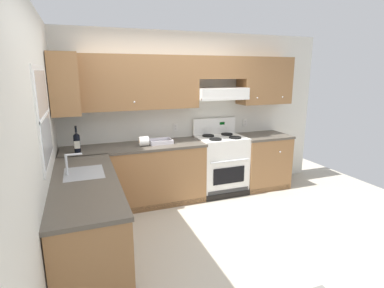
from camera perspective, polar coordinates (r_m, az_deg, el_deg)
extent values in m
plane|color=#B2AA99|center=(3.80, 1.66, -17.43)|extent=(7.04, 7.04, 0.00)
cube|color=silver|center=(4.98, -0.43, 5.68)|extent=(4.68, 0.12, 2.55)
cube|color=olive|center=(4.45, -11.33, 11.29)|extent=(1.94, 0.34, 0.76)
cube|color=olive|center=(5.29, 13.53, 11.48)|extent=(0.89, 0.34, 0.76)
cube|color=olive|center=(4.87, 5.16, 14.12)|extent=(0.80, 0.34, 0.34)
cube|color=white|center=(4.85, 5.27, 9.51)|extent=(0.80, 0.46, 0.17)
cube|color=white|center=(4.66, 6.44, 8.40)|extent=(0.80, 0.03, 0.04)
sphere|color=silver|center=(4.29, -10.76, 7.76)|extent=(0.02, 0.02, 0.02)
sphere|color=silver|center=(5.02, 12.20, 8.49)|extent=(0.02, 0.02, 0.02)
sphere|color=silver|center=(5.30, 16.68, 8.48)|extent=(0.02, 0.02, 0.02)
cube|color=silver|center=(4.86, -3.13, 3.13)|extent=(0.08, 0.01, 0.12)
cube|color=silver|center=(4.85, -3.12, 3.38)|extent=(0.03, 0.00, 0.03)
cube|color=silver|center=(4.86, -3.11, 2.87)|extent=(0.03, 0.00, 0.03)
cube|color=silver|center=(5.37, 9.94, 3.95)|extent=(0.08, 0.01, 0.12)
cube|color=silver|center=(5.37, 9.98, 4.18)|extent=(0.03, 0.00, 0.03)
cube|color=silver|center=(5.37, 9.96, 3.71)|extent=(0.03, 0.00, 0.03)
cube|color=silver|center=(3.20, -26.82, -0.17)|extent=(0.12, 4.00, 2.55)
cube|color=white|center=(3.15, -26.36, 4.77)|extent=(0.04, 1.00, 0.92)
cube|color=white|center=(3.14, -26.00, 4.80)|extent=(0.01, 0.90, 0.82)
cube|color=white|center=(3.14, -25.94, 4.81)|extent=(0.01, 0.90, 0.02)
cube|color=olive|center=(4.21, -22.85, 10.40)|extent=(0.34, 0.64, 0.76)
cube|color=olive|center=(4.57, -10.48, -6.09)|extent=(2.01, 0.61, 0.87)
cube|color=#51493F|center=(4.44, -10.72, -0.56)|extent=(2.03, 0.63, 0.04)
cube|color=olive|center=(5.37, 13.03, -3.27)|extent=(0.80, 0.61, 0.87)
cube|color=#51493F|center=(5.26, 13.29, 1.48)|extent=(0.83, 0.63, 0.04)
cube|color=black|center=(4.66, 0.07, -10.64)|extent=(3.54, 0.06, 0.09)
sphere|color=silver|center=(4.15, -15.29, -4.84)|extent=(0.03, 0.03, 0.03)
sphere|color=silver|center=(5.12, 16.24, -1.43)|extent=(0.03, 0.03, 0.03)
cube|color=olive|center=(3.37, -18.91, -14.05)|extent=(0.61, 1.89, 0.87)
cube|color=#51493F|center=(3.19, -19.53, -6.75)|extent=(0.63, 1.91, 0.04)
cube|color=black|center=(3.57, -13.74, -19.22)|extent=(0.06, 1.85, 0.09)
cube|color=#999B9E|center=(3.41, -19.66, -5.18)|extent=(0.40, 0.48, 0.01)
cube|color=#28282B|center=(3.43, -19.57, -6.33)|extent=(0.34, 0.42, 0.14)
cylinder|color=silver|center=(3.38, -22.53, -3.58)|extent=(0.03, 0.03, 0.22)
cylinder|color=silver|center=(3.35, -21.32, -1.83)|extent=(0.16, 0.02, 0.02)
cube|color=white|center=(4.98, 5.43, -4.04)|extent=(0.76, 0.58, 0.91)
cube|color=black|center=(4.76, 6.97, -5.89)|extent=(0.53, 0.01, 0.26)
cylinder|color=silver|center=(4.67, 7.19, -3.20)|extent=(0.65, 0.02, 0.02)
cube|color=#333333|center=(4.86, 6.87, -9.06)|extent=(0.70, 0.01, 0.11)
cube|color=white|center=(4.87, 5.55, 1.17)|extent=(0.76, 0.58, 0.02)
cube|color=white|center=(5.08, 4.23, 3.29)|extent=(0.76, 0.04, 0.29)
cube|color=#053F0C|center=(5.11, 5.68, 3.89)|extent=(0.09, 0.01, 0.04)
cylinder|color=black|center=(4.67, 4.44, 0.90)|extent=(0.19, 0.19, 0.02)
cylinder|color=black|center=(4.67, 4.44, 0.83)|extent=(0.07, 0.07, 0.01)
cylinder|color=black|center=(4.82, 8.11, 1.21)|extent=(0.19, 0.19, 0.02)
cylinder|color=black|center=(4.82, 8.10, 1.14)|extent=(0.07, 0.07, 0.01)
cylinder|color=black|center=(4.92, 3.06, 1.57)|extent=(0.19, 0.19, 0.02)
cylinder|color=black|center=(4.92, 3.06, 1.50)|extent=(0.07, 0.07, 0.01)
cylinder|color=black|center=(5.06, 6.59, 1.84)|extent=(0.19, 0.19, 0.02)
cylinder|color=black|center=(5.06, 6.59, 1.78)|extent=(0.07, 0.07, 0.01)
cylinder|color=white|center=(4.98, 2.14, 2.82)|extent=(0.04, 0.02, 0.04)
cylinder|color=white|center=(5.04, 3.61, 2.92)|extent=(0.04, 0.02, 0.04)
cylinder|color=white|center=(5.10, 5.06, 3.02)|extent=(0.04, 0.02, 0.04)
cylinder|color=white|center=(5.16, 6.47, 3.11)|extent=(0.04, 0.02, 0.04)
cylinder|color=black|center=(4.26, -20.81, 0.03)|extent=(0.08, 0.08, 0.23)
cone|color=black|center=(4.23, -20.96, 1.77)|extent=(0.08, 0.08, 0.04)
cylinder|color=black|center=(4.22, -21.03, 2.60)|extent=(0.03, 0.03, 0.09)
cylinder|color=black|center=(4.22, -21.07, 3.05)|extent=(0.03, 0.03, 0.02)
cube|color=silver|center=(4.22, -20.80, -0.16)|extent=(0.07, 0.00, 0.10)
cube|color=silver|center=(4.54, -5.96, 0.25)|extent=(0.27, 0.21, 0.02)
cube|color=silver|center=(4.41, -5.55, 0.17)|extent=(0.34, 0.01, 0.06)
cube|color=silver|center=(4.65, -6.36, 0.84)|extent=(0.34, 0.01, 0.06)
cube|color=silver|center=(4.50, -7.95, 0.35)|extent=(0.01, 0.24, 0.06)
cube|color=silver|center=(4.57, -4.02, 0.67)|extent=(0.01, 0.24, 0.06)
cylinder|color=white|center=(4.40, -9.05, 0.53)|extent=(0.13, 0.14, 0.14)
cylinder|color=#9E7A51|center=(4.38, -9.88, 0.46)|extent=(0.01, 0.04, 0.04)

